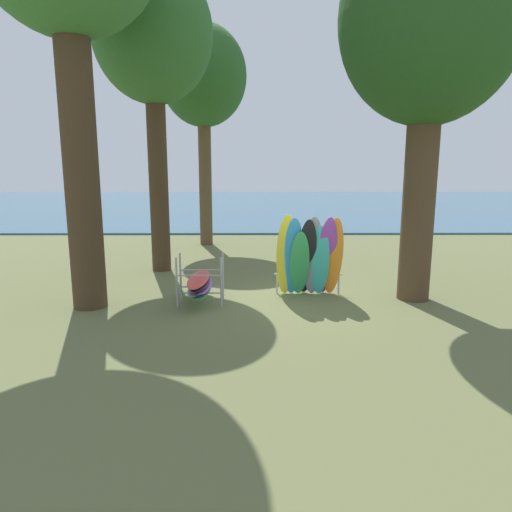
{
  "coord_description": "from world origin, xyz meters",
  "views": [
    {
      "loc": [
        -1.03,
        -11.56,
        3.49
      ],
      "look_at": [
        -0.96,
        0.57,
        1.1
      ],
      "focal_mm": 32.67,
      "sensor_mm": 36.0,
      "label": 1
    }
  ],
  "objects_px": {
    "tree_foreground_right": "(431,24)",
    "tree_far_left_back": "(153,38)",
    "tree_mid_behind": "(203,79)",
    "leaning_board_pile": "(310,258)",
    "board_storage_rack": "(200,283)"
  },
  "relations": [
    {
      "from": "tree_foreground_right",
      "to": "tree_far_left_back",
      "type": "height_order",
      "value": "tree_far_left_back"
    },
    {
      "from": "tree_foreground_right",
      "to": "tree_mid_behind",
      "type": "bearing_deg",
      "value": 126.2
    },
    {
      "from": "tree_foreground_right",
      "to": "tree_far_left_back",
      "type": "distance_m",
      "value": 8.09
    },
    {
      "from": "leaning_board_pile",
      "to": "tree_far_left_back",
      "type": "bearing_deg",
      "value": 144.36
    },
    {
      "from": "leaning_board_pile",
      "to": "tree_foreground_right",
      "type": "bearing_deg",
      "value": -3.9
    },
    {
      "from": "tree_foreground_right",
      "to": "board_storage_rack",
      "type": "relative_size",
      "value": 4.43
    },
    {
      "from": "tree_far_left_back",
      "to": "board_storage_rack",
      "type": "relative_size",
      "value": 4.5
    },
    {
      "from": "tree_mid_behind",
      "to": "leaning_board_pile",
      "type": "distance_m",
      "value": 10.9
    },
    {
      "from": "leaning_board_pile",
      "to": "board_storage_rack",
      "type": "distance_m",
      "value": 2.94
    },
    {
      "from": "tree_far_left_back",
      "to": "leaning_board_pile",
      "type": "distance_m",
      "value": 8.39
    },
    {
      "from": "leaning_board_pile",
      "to": "board_storage_rack",
      "type": "height_order",
      "value": "leaning_board_pile"
    },
    {
      "from": "leaning_board_pile",
      "to": "tree_mid_behind",
      "type": "bearing_deg",
      "value": 112.98
    },
    {
      "from": "tree_mid_behind",
      "to": "tree_foreground_right",
      "type": "bearing_deg",
      "value": -53.8
    },
    {
      "from": "tree_foreground_right",
      "to": "tree_far_left_back",
      "type": "relative_size",
      "value": 0.98
    },
    {
      "from": "tree_foreground_right",
      "to": "board_storage_rack",
      "type": "distance_m",
      "value": 8.37
    }
  ]
}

